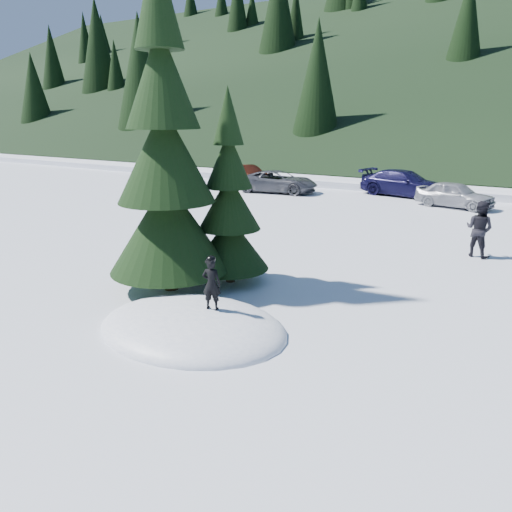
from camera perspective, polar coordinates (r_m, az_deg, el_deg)
The scene contains 11 objects.
ground at distance 11.35m, azimuth -7.28°, elevation -8.31°, with size 200.00×200.00×0.00m, color white.
snow_mound at distance 11.35m, azimuth -7.28°, elevation -8.31°, with size 4.48×3.52×0.96m, color white.
spruce_tall at distance 13.24m, azimuth -10.30°, elevation 9.95°, with size 3.20×3.20×8.60m.
spruce_short at distance 13.87m, azimuth -3.07°, elevation 5.36°, with size 2.20×2.20×5.37m.
child_skier at distance 10.95m, azimuth -5.11°, elevation -3.22°, with size 0.42×0.28×1.15m, color black.
adult_0 at distance 18.26m, azimuth 24.15°, elevation 2.84°, with size 0.92×0.72×1.89m, color black.
car_0 at distance 36.39m, azimuth -9.65°, elevation 9.53°, with size 1.80×4.48×1.53m, color black.
car_1 at distance 34.43m, azimuth -1.00°, elevation 9.23°, with size 1.40×4.02×1.33m, color #3F160B.
car_2 at distance 30.99m, azimuth 2.56°, elevation 8.49°, with size 2.21×4.80×1.33m, color #45464C.
car_3 at distance 30.81m, azimuth 16.56°, elevation 7.98°, with size 2.11×5.19×1.50m, color black.
car_4 at distance 27.80m, azimuth 21.78°, elevation 6.54°, with size 1.57×3.91×1.33m, color #95969D.
Camera 1 is at (6.67, -7.94, 4.62)m, focal length 35.00 mm.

